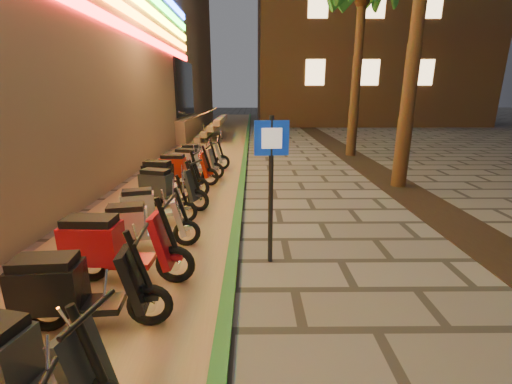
{
  "coord_description": "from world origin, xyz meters",
  "views": [
    {
      "loc": [
        -0.57,
        -2.44,
        2.6
      ],
      "look_at": [
        -0.52,
        2.34,
        1.2
      ],
      "focal_mm": 24.0,
      "sensor_mm": 36.0,
      "label": 1
    }
  ],
  "objects_px": {
    "pedestrian_sign": "(271,171)",
    "scooter_3": "(17,365)",
    "scooter_6": "(142,224)",
    "scooter_4": "(74,289)",
    "scooter_11": "(194,161)",
    "scooter_9": "(168,177)",
    "scooter_12": "(199,156)",
    "scooter_5": "(113,246)",
    "scooter_8": "(166,187)",
    "scooter_7": "(150,205)",
    "scooter_10": "(182,168)"
  },
  "relations": [
    {
      "from": "pedestrian_sign",
      "to": "scooter_3",
      "type": "height_order",
      "value": "pedestrian_sign"
    },
    {
      "from": "pedestrian_sign",
      "to": "scooter_6",
      "type": "bearing_deg",
      "value": 163.6
    },
    {
      "from": "scooter_4",
      "to": "scooter_11",
      "type": "relative_size",
      "value": 1.04
    },
    {
      "from": "scooter_9",
      "to": "scooter_6",
      "type": "bearing_deg",
      "value": -77.33
    },
    {
      "from": "scooter_4",
      "to": "scooter_6",
      "type": "relative_size",
      "value": 1.1
    },
    {
      "from": "scooter_12",
      "to": "pedestrian_sign",
      "type": "bearing_deg",
      "value": -82.87
    },
    {
      "from": "scooter_5",
      "to": "scooter_9",
      "type": "bearing_deg",
      "value": 95.24
    },
    {
      "from": "scooter_3",
      "to": "scooter_5",
      "type": "bearing_deg",
      "value": 103.5
    },
    {
      "from": "scooter_8",
      "to": "scooter_9",
      "type": "bearing_deg",
      "value": 118.11
    },
    {
      "from": "scooter_3",
      "to": "scooter_7",
      "type": "xyz_separation_m",
      "value": [
        -0.14,
        4.18,
        -0.05
      ]
    },
    {
      "from": "scooter_5",
      "to": "scooter_7",
      "type": "bearing_deg",
      "value": 94.65
    },
    {
      "from": "scooter_5",
      "to": "scooter_10",
      "type": "bearing_deg",
      "value": 92.97
    },
    {
      "from": "scooter_8",
      "to": "scooter_10",
      "type": "bearing_deg",
      "value": 108.03
    },
    {
      "from": "scooter_3",
      "to": "scooter_6",
      "type": "xyz_separation_m",
      "value": [
        0.03,
        3.11,
        -0.03
      ]
    },
    {
      "from": "scooter_3",
      "to": "scooter_11",
      "type": "height_order",
      "value": "scooter_11"
    },
    {
      "from": "scooter_5",
      "to": "scooter_9",
      "type": "xyz_separation_m",
      "value": [
        -0.23,
        4.18,
        -0.03
      ]
    },
    {
      "from": "pedestrian_sign",
      "to": "scooter_11",
      "type": "xyz_separation_m",
      "value": [
        -2.15,
        5.7,
        -0.98
      ]
    },
    {
      "from": "scooter_10",
      "to": "scooter_12",
      "type": "height_order",
      "value": "same"
    },
    {
      "from": "pedestrian_sign",
      "to": "scooter_7",
      "type": "bearing_deg",
      "value": 142.05
    },
    {
      "from": "scooter_4",
      "to": "scooter_9",
      "type": "height_order",
      "value": "scooter_9"
    },
    {
      "from": "scooter_10",
      "to": "scooter_11",
      "type": "height_order",
      "value": "scooter_10"
    },
    {
      "from": "scooter_4",
      "to": "scooter_10",
      "type": "distance_m",
      "value": 6.28
    },
    {
      "from": "scooter_3",
      "to": "scooter_12",
      "type": "height_order",
      "value": "scooter_12"
    },
    {
      "from": "scooter_10",
      "to": "scooter_11",
      "type": "xyz_separation_m",
      "value": [
        0.15,
        1.04,
        -0.01
      ]
    },
    {
      "from": "scooter_12",
      "to": "scooter_11",
      "type": "bearing_deg",
      "value": -102.63
    },
    {
      "from": "scooter_4",
      "to": "scooter_8",
      "type": "bearing_deg",
      "value": 85.54
    },
    {
      "from": "pedestrian_sign",
      "to": "scooter_12",
      "type": "distance_m",
      "value": 7.02
    },
    {
      "from": "scooter_5",
      "to": "scooter_4",
      "type": "bearing_deg",
      "value": -89.75
    },
    {
      "from": "pedestrian_sign",
      "to": "scooter_6",
      "type": "xyz_separation_m",
      "value": [
        -2.13,
        0.43,
        -1.01
      ]
    },
    {
      "from": "pedestrian_sign",
      "to": "scooter_10",
      "type": "relative_size",
      "value": 1.37
    },
    {
      "from": "pedestrian_sign",
      "to": "scooter_9",
      "type": "bearing_deg",
      "value": 119.33
    },
    {
      "from": "scooter_4",
      "to": "scooter_7",
      "type": "height_order",
      "value": "scooter_4"
    },
    {
      "from": "scooter_11",
      "to": "scooter_5",
      "type": "bearing_deg",
      "value": -72.87
    },
    {
      "from": "scooter_3",
      "to": "scooter_6",
      "type": "bearing_deg",
      "value": 101.64
    },
    {
      "from": "scooter_4",
      "to": "scooter_9",
      "type": "bearing_deg",
      "value": 87.55
    },
    {
      "from": "scooter_6",
      "to": "scooter_5",
      "type": "bearing_deg",
      "value": -106.76
    },
    {
      "from": "scooter_10",
      "to": "scooter_12",
      "type": "xyz_separation_m",
      "value": [
        0.19,
        1.96,
        0.0
      ]
    },
    {
      "from": "scooter_4",
      "to": "scooter_7",
      "type": "relative_size",
      "value": 1.16
    },
    {
      "from": "pedestrian_sign",
      "to": "scooter_9",
      "type": "relative_size",
      "value": 1.33
    },
    {
      "from": "pedestrian_sign",
      "to": "scooter_10",
      "type": "height_order",
      "value": "pedestrian_sign"
    },
    {
      "from": "pedestrian_sign",
      "to": "scooter_5",
      "type": "bearing_deg",
      "value": -169.97
    },
    {
      "from": "scooter_12",
      "to": "scooter_7",
      "type": "bearing_deg",
      "value": -102.76
    },
    {
      "from": "scooter_9",
      "to": "scooter_12",
      "type": "bearing_deg",
      "value": 90.69
    },
    {
      "from": "scooter_7",
      "to": "scooter_8",
      "type": "height_order",
      "value": "scooter_8"
    },
    {
      "from": "scooter_10",
      "to": "scooter_12",
      "type": "bearing_deg",
      "value": 87.18
    },
    {
      "from": "scooter_3",
      "to": "scooter_4",
      "type": "xyz_separation_m",
      "value": [
        -0.08,
        1.07,
        0.02
      ]
    },
    {
      "from": "scooter_11",
      "to": "pedestrian_sign",
      "type": "bearing_deg",
      "value": -51.63
    },
    {
      "from": "scooter_4",
      "to": "scooter_8",
      "type": "distance_m",
      "value": 4.26
    },
    {
      "from": "scooter_5",
      "to": "scooter_10",
      "type": "distance_m",
      "value": 5.26
    },
    {
      "from": "scooter_7",
      "to": "scooter_11",
      "type": "distance_m",
      "value": 4.2
    }
  ]
}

